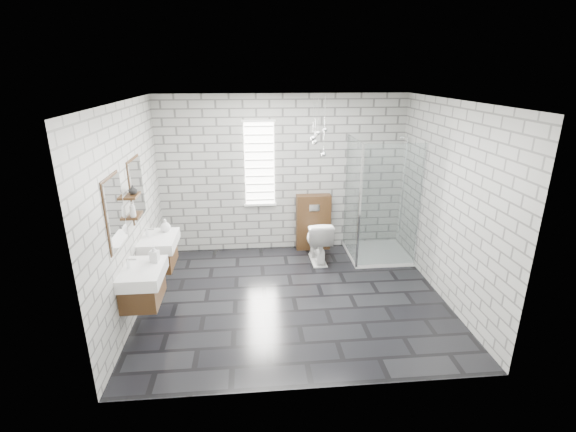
{
  "coord_description": "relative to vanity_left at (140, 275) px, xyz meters",
  "views": [
    {
      "loc": [
        -0.56,
        -5.17,
        3.06
      ],
      "look_at": [
        -0.05,
        0.35,
        1.11
      ],
      "focal_mm": 26.0,
      "sensor_mm": 36.0,
      "label": 1
    }
  ],
  "objects": [
    {
      "name": "wall_left",
      "position": [
        -0.2,
        0.6,
        0.59
      ],
      "size": [
        0.02,
        3.6,
        2.7
      ],
      "primitive_type": "cube",
      "color": "#A5A59F",
      "rests_on": "floor"
    },
    {
      "name": "vanity_right",
      "position": [
        0.0,
        0.98,
        0.0
      ],
      "size": [
        0.47,
        0.7,
        1.57
      ],
      "color": "#482D16",
      "rests_on": "wall_left"
    },
    {
      "name": "cistern_panel",
      "position": [
        2.44,
        2.3,
        -0.26
      ],
      "size": [
        0.6,
        0.2,
        1.0
      ],
      "primitive_type": "cube",
      "color": "#482D16",
      "rests_on": "floor"
    },
    {
      "name": "shelf_upper",
      "position": [
        -0.12,
        0.55,
        0.82
      ],
      "size": [
        0.14,
        0.3,
        0.03
      ],
      "primitive_type": "cube",
      "color": "#482D16",
      "rests_on": "wall_left"
    },
    {
      "name": "vase",
      "position": [
        -0.11,
        0.57,
        0.89
      ],
      "size": [
        0.13,
        0.13,
        0.11
      ],
      "primitive_type": "imported",
      "rotation": [
        0.0,
        0.0,
        -0.28
      ],
      "color": "#B2B2B2",
      "rests_on": "shelf_upper"
    },
    {
      "name": "wall_front",
      "position": [
        1.91,
        -1.21,
        0.59
      ],
      "size": [
        4.2,
        0.02,
        2.7
      ],
      "primitive_type": "cube",
      "color": "#A5A59F",
      "rests_on": "floor"
    },
    {
      "name": "vanity_left",
      "position": [
        0.0,
        0.0,
        0.0
      ],
      "size": [
        0.47,
        0.7,
        1.57
      ],
      "color": "#482D16",
      "rests_on": "wall_left"
    },
    {
      "name": "window",
      "position": [
        1.51,
        2.38,
        0.79
      ],
      "size": [
        0.56,
        0.05,
        1.48
      ],
      "color": "white",
      "rests_on": "wall_back"
    },
    {
      "name": "soap_bottle_a",
      "position": [
        0.16,
        0.16,
        0.2
      ],
      "size": [
        0.11,
        0.11,
        0.22
      ],
      "primitive_type": "imported",
      "rotation": [
        0.0,
        0.0,
        -0.16
      ],
      "color": "#B2B2B2",
      "rests_on": "vanity_left"
    },
    {
      "name": "flush_plate",
      "position": [
        2.44,
        2.19,
        0.04
      ],
      "size": [
        0.18,
        0.01,
        0.12
      ],
      "primitive_type": "cube",
      "color": "silver",
      "rests_on": "cistern_panel"
    },
    {
      "name": "floor",
      "position": [
        1.91,
        0.6,
        -0.77
      ],
      "size": [
        4.2,
        3.6,
        0.02
      ],
      "primitive_type": "cube",
      "color": "black",
      "rests_on": "ground"
    },
    {
      "name": "shower_enclosure",
      "position": [
        3.41,
        1.78,
        -0.25
      ],
      "size": [
        1.0,
        1.0,
        2.03
      ],
      "color": "white",
      "rests_on": "floor"
    },
    {
      "name": "toilet",
      "position": [
        2.44,
        1.78,
        -0.39
      ],
      "size": [
        0.43,
        0.73,
        0.73
      ],
      "primitive_type": "imported",
      "rotation": [
        0.0,
        0.0,
        3.17
      ],
      "color": "white",
      "rests_on": "floor"
    },
    {
      "name": "wall_back",
      "position": [
        1.91,
        2.41,
        0.59
      ],
      "size": [
        4.2,
        0.02,
        2.7
      ],
      "primitive_type": "cube",
      "color": "#A5A59F",
      "rests_on": "floor"
    },
    {
      "name": "pendant_cluster",
      "position": [
        2.44,
        1.97,
        1.27
      ],
      "size": [
        0.3,
        0.27,
        0.96
      ],
      "color": "silver",
      "rests_on": "ceiling"
    },
    {
      "name": "soap_bottle_c",
      "position": [
        -0.11,
        0.45,
        0.68
      ],
      "size": [
        0.1,
        0.1,
        0.2
      ],
      "primitive_type": "imported",
      "rotation": [
        0.0,
        0.0,
        -0.4
      ],
      "color": "#B2B2B2",
      "rests_on": "shelf_lower"
    },
    {
      "name": "shelf_lower",
      "position": [
        -0.12,
        0.55,
        0.56
      ],
      "size": [
        0.14,
        0.3,
        0.03
      ],
      "primitive_type": "cube",
      "color": "#482D16",
      "rests_on": "wall_left"
    },
    {
      "name": "ceiling",
      "position": [
        1.91,
        0.6,
        1.95
      ],
      "size": [
        4.2,
        3.6,
        0.02
      ],
      "primitive_type": "cube",
      "color": "white",
      "rests_on": "wall_back"
    },
    {
      "name": "wall_right",
      "position": [
        4.02,
        0.6,
        0.59
      ],
      "size": [
        0.02,
        3.6,
        2.7
      ],
      "primitive_type": "cube",
      "color": "#A5A59F",
      "rests_on": "floor"
    },
    {
      "name": "soap_bottle_b",
      "position": [
        0.11,
        1.18,
        0.19
      ],
      "size": [
        0.19,
        0.19,
        0.19
      ],
      "primitive_type": "imported",
      "rotation": [
        0.0,
        0.0,
        0.36
      ],
      "color": "#B2B2B2",
      "rests_on": "vanity_right"
    }
  ]
}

